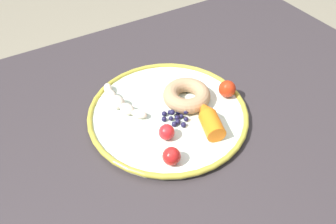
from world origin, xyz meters
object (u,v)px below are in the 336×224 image
object	(u,v)px
blueberry_pile	(176,117)
tomato_mid	(167,132)
plate	(168,113)
banana	(120,102)
tomato_far	(227,89)
dining_table	(179,152)
tomato_near	(172,156)
donut	(187,95)
carrot_orange	(209,118)

from	to	relation	value
blueberry_pile	tomato_mid	world-z (taller)	tomato_mid
plate	banana	world-z (taller)	banana
tomato_far	dining_table	bearing A→B (deg)	-169.07
blueberry_pile	tomato_near	bearing A→B (deg)	-125.58
tomato_far	donut	bearing A→B (deg)	160.81
banana	donut	bearing A→B (deg)	-24.03
tomato_mid	tomato_far	world-z (taller)	tomato_far
plate	blueberry_pile	xyz separation A→B (m)	(0.00, -0.03, 0.01)
dining_table	tomato_mid	xyz separation A→B (m)	(-0.04, -0.01, 0.10)
carrot_orange	tomato_mid	world-z (taller)	carrot_orange
dining_table	tomato_near	bearing A→B (deg)	-131.42
carrot_orange	tomato_far	xyz separation A→B (m)	(0.09, 0.06, 0.00)
dining_table	tomato_far	world-z (taller)	tomato_far
plate	tomato_near	xyz separation A→B (m)	(-0.06, -0.12, 0.02)
donut	carrot_orange	bearing A→B (deg)	-90.93
banana	tomato_mid	world-z (taller)	tomato_mid
banana	donut	size ratio (longest dim) A/B	1.41
dining_table	carrot_orange	world-z (taller)	carrot_orange
banana	dining_table	bearing A→B (deg)	-55.50
blueberry_pile	tomato_near	size ratio (longest dim) A/B	1.73
tomato_near	tomato_mid	size ratio (longest dim) A/B	1.08
donut	tomato_near	size ratio (longest dim) A/B	3.03
tomato_far	blueberry_pile	bearing A→B (deg)	-176.77
plate	tomato_far	bearing A→B (deg)	-8.30
dining_table	banana	xyz separation A→B (m)	(-0.08, 0.12, 0.10)
banana	tomato_far	xyz separation A→B (m)	(0.23, -0.09, 0.01)
donut	tomato_far	size ratio (longest dim) A/B	2.70
blueberry_pile	plate	bearing A→B (deg)	94.30
banana	blueberry_pile	world-z (taller)	banana
donut	blueberry_pile	xyz separation A→B (m)	(-0.05, -0.04, -0.01)
tomato_near	blueberry_pile	bearing A→B (deg)	54.42
carrot_orange	dining_table	bearing A→B (deg)	152.12
dining_table	banana	size ratio (longest dim) A/B	8.27
blueberry_pile	tomato_mid	xyz separation A→B (m)	(-0.04, -0.03, 0.01)
dining_table	tomato_mid	size ratio (longest dim) A/B	38.13
carrot_orange	blueberry_pile	xyz separation A→B (m)	(-0.05, 0.05, -0.01)
tomato_far	plate	bearing A→B (deg)	171.70
blueberry_pile	tomato_far	distance (m)	0.14
tomato_far	tomato_near	bearing A→B (deg)	-154.31
dining_table	banana	world-z (taller)	banana
dining_table	donut	xyz separation A→B (m)	(0.06, 0.06, 0.10)
banana	carrot_orange	size ratio (longest dim) A/B	1.41
dining_table	blueberry_pile	world-z (taller)	blueberry_pile
blueberry_pile	dining_table	bearing A→B (deg)	-96.18
plate	tomato_mid	bearing A→B (deg)	-122.67
tomato_near	donut	bearing A→B (deg)	47.94
tomato_mid	blueberry_pile	bearing A→B (deg)	38.44
carrot_orange	donut	size ratio (longest dim) A/B	1.00
dining_table	carrot_orange	xyz separation A→B (m)	(0.05, -0.03, 0.11)
banana	tomato_far	world-z (taller)	tomato_far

